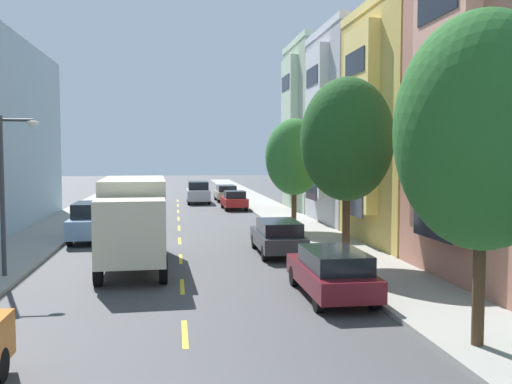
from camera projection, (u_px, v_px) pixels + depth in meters
The scene contains 20 objects.
ground_plane at pixel (179, 222), 36.56m from camera, with size 160.00×160.00×0.00m, color #424244.
sidewalk_left at pixel (57, 227), 33.59m from camera, with size 3.20×120.00×0.14m, color #99968E.
sidewalk_right at pixel (294, 223), 35.58m from camera, with size 3.20×120.00×0.14m, color #99968E.
lane_centerline_dashes at pixel (179, 234), 31.13m from camera, with size 0.14×47.20×0.01m.
townhouse_third_mustard at pixel (498, 130), 27.78m from camera, with size 14.28×8.21×11.48m.
townhouse_fourth_dove_grey at pixel (419, 131), 36.02m from camera, with size 13.62×8.21×12.10m.
townhouse_fifth_sage at pixel (358, 130), 44.13m from camera, with size 11.20×8.21×12.91m.
street_tree_nearest at pixel (483, 131), 12.32m from camera, with size 3.81×3.81×7.31m.
street_tree_second at pixel (347, 140), 22.05m from camera, with size 3.61×3.61×7.19m.
street_tree_third at pixel (294, 157), 31.83m from camera, with size 3.23×3.23×6.21m.
street_lamp at pixel (7, 181), 19.60m from camera, with size 1.35×0.28×5.53m.
delivery_box_truck at pixel (134, 217), 22.08m from camera, with size 2.68×7.89×3.39m.
parked_wagon_champagne at pixel (226, 193), 52.58m from camera, with size 1.92×4.74×1.50m.
parked_wagon_charcoal at pixel (278, 236), 24.77m from camera, with size 1.86×4.71×1.50m.
parked_pickup_forest at pixel (119, 200), 43.84m from camera, with size 2.02×5.31×1.73m.
parked_pickup_white at pixel (128, 194), 50.61m from camera, with size 2.08×5.33×1.73m.
parked_wagon_burgundy at pixel (332, 271), 17.28m from camera, with size 1.84×4.71×1.50m.
parked_suv_sky at pixel (92, 221), 28.67m from camera, with size 2.02×4.83×1.93m.
parked_hatchback_red at pixel (234, 200), 44.69m from camera, with size 1.85×4.05×1.50m.
moving_silver_sedan at pixel (198, 192), 50.55m from camera, with size 1.95×4.80×1.93m.
Camera 1 is at (-0.20, -6.69, 4.36)m, focal length 40.04 mm.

